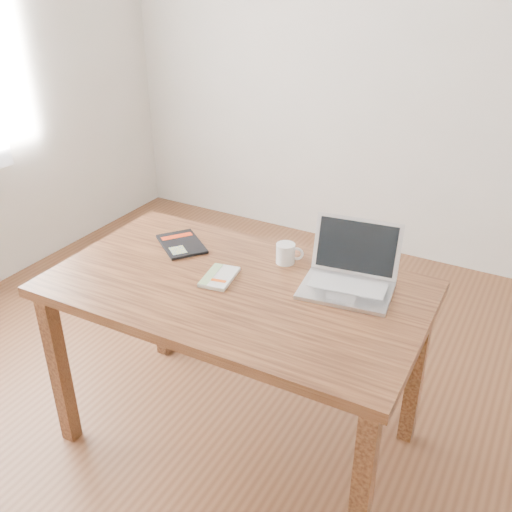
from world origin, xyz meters
The scene contains 6 objects.
room centered at (-0.07, 0.00, 1.36)m, with size 4.04×4.04×2.70m.
desk centered at (-0.04, 0.02, 0.66)m, with size 1.38×0.80×0.75m.
white_guidebook centered at (-0.11, 0.03, 0.76)m, with size 0.13×0.18×0.02m.
black_guidebook centered at (-0.39, 0.18, 0.76)m, with size 0.28×0.26×0.01m.
laptop centered at (0.32, 0.21, 0.80)m, with size 0.35×0.32×0.22m.
coffee_mug centered at (0.05, 0.26, 0.79)m, with size 0.10×0.07×0.08m.
Camera 1 is at (0.89, -1.49, 1.81)m, focal length 40.00 mm.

